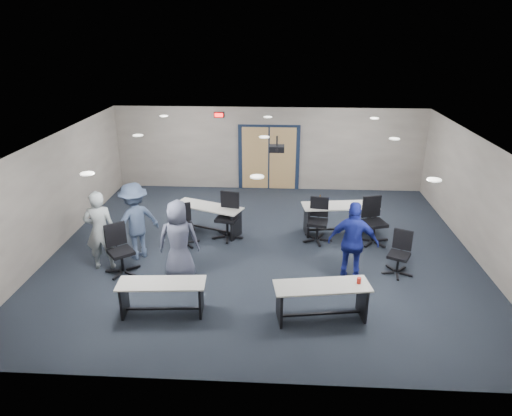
# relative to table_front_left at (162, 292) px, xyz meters

# --- Properties ---
(floor) EXTENTS (10.00, 10.00, 0.00)m
(floor) POSITION_rel_table_front_left_xyz_m (1.77, 2.77, -0.45)
(floor) COLOR black
(floor) RESTS_ON ground
(back_wall) EXTENTS (10.00, 0.04, 2.70)m
(back_wall) POSITION_rel_table_front_left_xyz_m (1.77, 7.27, 0.90)
(back_wall) COLOR gray
(back_wall) RESTS_ON floor
(front_wall) EXTENTS (10.00, 0.04, 2.70)m
(front_wall) POSITION_rel_table_front_left_xyz_m (1.77, -1.73, 0.90)
(front_wall) COLOR gray
(front_wall) RESTS_ON floor
(left_wall) EXTENTS (0.04, 9.00, 2.70)m
(left_wall) POSITION_rel_table_front_left_xyz_m (-3.23, 2.77, 0.90)
(left_wall) COLOR gray
(left_wall) RESTS_ON floor
(right_wall) EXTENTS (0.04, 9.00, 2.70)m
(right_wall) POSITION_rel_table_front_left_xyz_m (6.77, 2.77, 0.90)
(right_wall) COLOR gray
(right_wall) RESTS_ON floor
(ceiling) EXTENTS (10.00, 9.00, 0.04)m
(ceiling) POSITION_rel_table_front_left_xyz_m (1.77, 2.77, 2.25)
(ceiling) COLOR silver
(ceiling) RESTS_ON back_wall
(double_door) EXTENTS (2.00, 0.07, 2.20)m
(double_door) POSITION_rel_table_front_left_xyz_m (1.77, 7.23, 0.60)
(double_door) COLOR #111C33
(double_door) RESTS_ON back_wall
(exit_sign) EXTENTS (0.32, 0.07, 0.18)m
(exit_sign) POSITION_rel_table_front_left_xyz_m (0.17, 7.22, 2.00)
(exit_sign) COLOR black
(exit_sign) RESTS_ON back_wall
(ceiling_projector) EXTENTS (0.35, 0.32, 0.37)m
(ceiling_projector) POSITION_rel_table_front_left_xyz_m (2.07, 3.27, 1.95)
(ceiling_projector) COLOR black
(ceiling_projector) RESTS_ON ceiling
(ceiling_can_lights) EXTENTS (6.24, 5.74, 0.02)m
(ceiling_can_lights) POSITION_rel_table_front_left_xyz_m (1.77, 3.02, 2.22)
(ceiling_can_lights) COLOR white
(ceiling_can_lights) RESTS_ON ceiling
(table_front_left) EXTENTS (1.66, 0.66, 0.66)m
(table_front_left) POSITION_rel_table_front_left_xyz_m (0.00, 0.00, 0.00)
(table_front_left) COLOR beige
(table_front_left) RESTS_ON floor
(table_front_right) EXTENTS (1.82, 0.85, 0.83)m
(table_front_right) POSITION_rel_table_front_left_xyz_m (2.98, 0.00, 0.04)
(table_front_right) COLOR beige
(table_front_right) RESTS_ON floor
(table_back_left) EXTENTS (1.91, 1.23, 0.74)m
(table_back_left) POSITION_rel_table_front_left_xyz_m (0.30, 3.69, 0.05)
(table_back_left) COLOR beige
(table_back_left) RESTS_ON floor
(table_back_right) EXTENTS (2.01, 0.89, 1.08)m
(table_back_right) POSITION_rel_table_front_left_xyz_m (3.71, 3.84, 0.09)
(table_back_right) COLOR beige
(table_back_right) RESTS_ON floor
(chair_back_a) EXTENTS (0.83, 0.83, 1.02)m
(chair_back_a) POSITION_rel_table_front_left_xyz_m (-0.18, 2.93, 0.06)
(chair_back_a) COLOR black
(chair_back_a) RESTS_ON floor
(chair_back_b) EXTENTS (0.89, 0.89, 1.18)m
(chair_back_b) POSITION_rel_table_front_left_xyz_m (0.83, 3.37, 0.14)
(chair_back_b) COLOR black
(chair_back_b) RESTS_ON floor
(chair_back_c) EXTENTS (0.80, 0.80, 1.11)m
(chair_back_c) POSITION_rel_table_front_left_xyz_m (3.12, 3.31, 0.10)
(chair_back_c) COLOR black
(chair_back_c) RESTS_ON floor
(chair_back_d) EXTENTS (0.91, 0.91, 1.17)m
(chair_back_d) POSITION_rel_table_front_left_xyz_m (4.52, 3.28, 0.13)
(chair_back_d) COLOR black
(chair_back_d) RESTS_ON floor
(chair_loose_left) EXTENTS (0.98, 0.98, 1.11)m
(chair_loose_left) POSITION_rel_table_front_left_xyz_m (-1.27, 1.45, 0.10)
(chair_loose_left) COLOR black
(chair_loose_left) RESTS_ON floor
(chair_loose_right) EXTENTS (0.83, 0.83, 0.98)m
(chair_loose_right) POSITION_rel_table_front_left_xyz_m (4.77, 1.75, 0.04)
(chair_loose_right) COLOR black
(chair_loose_right) RESTS_ON floor
(person_gray) EXTENTS (0.74, 0.56, 1.83)m
(person_gray) POSITION_rel_table_front_left_xyz_m (-1.76, 1.66, 0.46)
(person_gray) COLOR #949EA1
(person_gray) RESTS_ON floor
(person_plaid) EXTENTS (0.92, 0.66, 1.76)m
(person_plaid) POSITION_rel_table_front_left_xyz_m (0.05, 1.36, 0.43)
(person_plaid) COLOR #50556E
(person_plaid) RESTS_ON floor
(person_navy) EXTENTS (1.11, 0.63, 1.78)m
(person_navy) POSITION_rel_table_front_left_xyz_m (3.71, 1.43, 0.44)
(person_navy) COLOR navy
(person_navy) RESTS_ON floor
(person_back) EXTENTS (1.33, 1.30, 1.83)m
(person_back) POSITION_rel_table_front_left_xyz_m (-1.15, 2.21, 0.46)
(person_back) COLOR #3A4A68
(person_back) RESTS_ON floor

